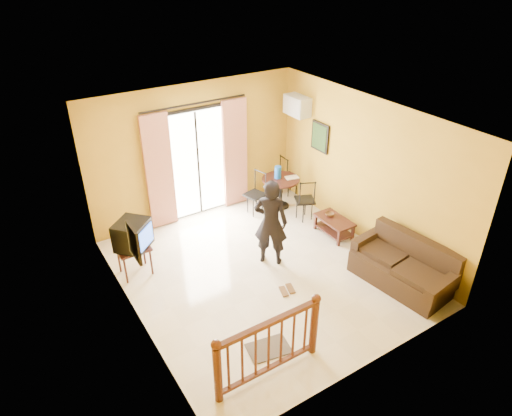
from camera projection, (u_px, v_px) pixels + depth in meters
ground at (263, 272)px, 8.09m from camera, size 5.00×5.00×0.00m
room_shell at (264, 186)px, 7.24m from camera, size 5.00×5.00×5.00m
balcony_door at (198, 163)px, 9.27m from camera, size 2.25×0.14×2.46m
tv_table at (133, 251)px, 7.83m from camera, size 0.54×0.45×0.55m
television at (133, 235)px, 7.68m from camera, size 0.74×0.73×0.49m
picture_left at (134, 243)px, 6.14m from camera, size 0.05×0.42×0.52m
dining_table at (281, 185)px, 9.85m from camera, size 0.81×0.81×0.68m
water_jug at (278, 172)px, 9.74m from camera, size 0.15×0.15×0.27m
serving_tray at (292, 177)px, 9.81m from camera, size 0.31×0.24×0.02m
dining_chairs at (283, 208)px, 10.05m from camera, size 1.61×1.57×0.95m
air_conditioner at (297, 106)px, 9.41m from camera, size 0.31×0.60×0.40m
botanical_print at (320, 137)px, 9.24m from camera, size 0.05×0.50×0.60m
coffee_table at (334, 224)px, 9.01m from camera, size 0.45×0.80×0.36m
bowl at (330, 214)px, 9.05m from camera, size 0.23×0.23×0.06m
sofa at (404, 267)px, 7.69m from camera, size 1.01×1.84×0.84m
standing_person at (271, 223)px, 7.96m from camera, size 0.71×0.69×1.64m
stair_balustrade at (269, 344)px, 5.88m from camera, size 1.63×0.13×1.04m
doormat at (269, 348)px, 6.54m from camera, size 0.66×0.50×0.02m
sandals at (287, 290)px, 7.64m from camera, size 0.31×0.27×0.03m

